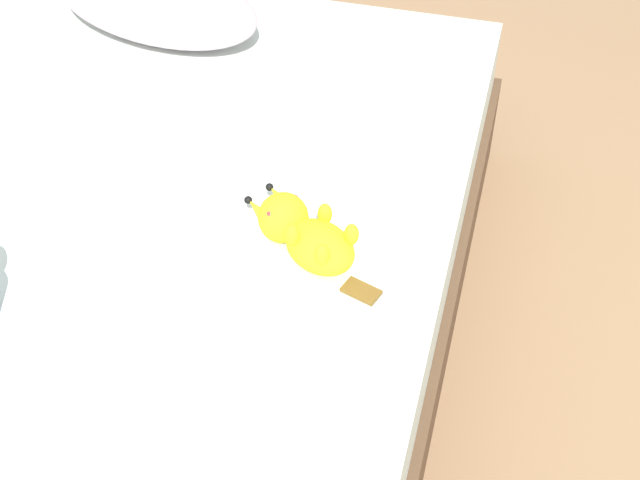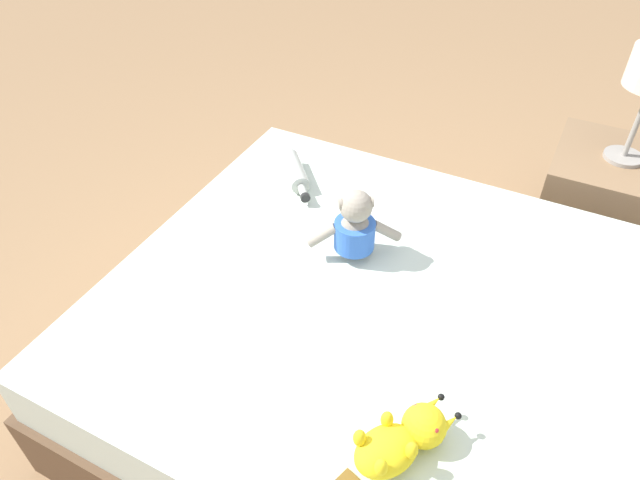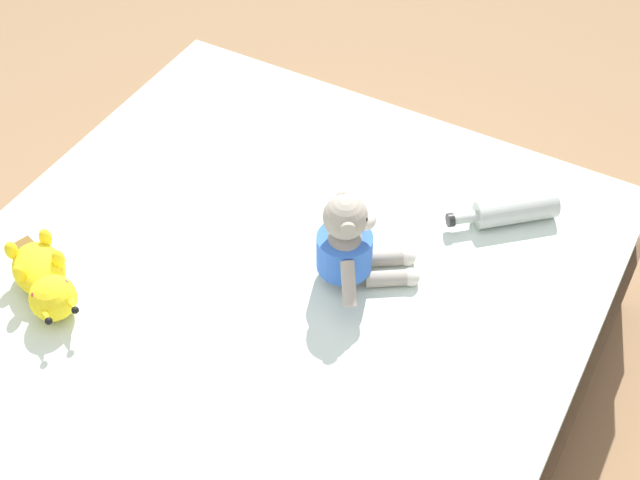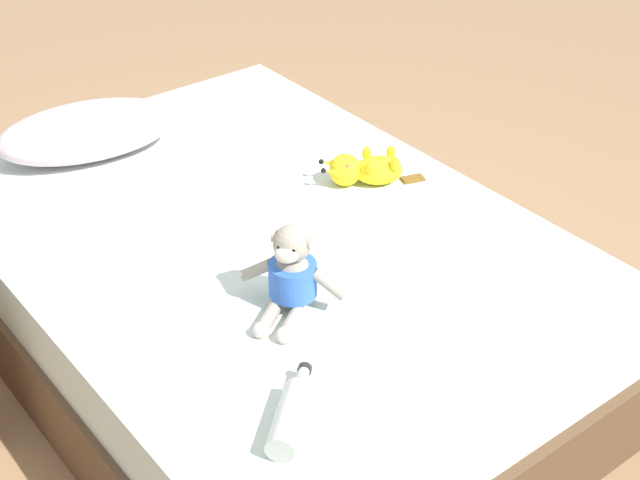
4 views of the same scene
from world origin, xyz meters
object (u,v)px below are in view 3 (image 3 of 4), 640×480
(plush_monkey, at_px, (478,220))
(bed, at_px, (269,379))
(pillow, at_px, (98,469))
(glass_bottle, at_px, (285,204))
(plush_yellow_creature, at_px, (177,308))

(plush_monkey, bearing_deg, bed, 58.39)
(bed, relative_size, pillow, 2.82)
(glass_bottle, bearing_deg, pillow, 110.77)
(plush_yellow_creature, bearing_deg, pillow, 123.00)
(plush_monkey, distance_m, glass_bottle, 0.49)
(bed, relative_size, plush_monkey, 7.27)
(plush_yellow_creature, height_order, glass_bottle, glass_bottle)
(bed, bearing_deg, glass_bottle, -60.60)
(pillow, distance_m, plush_yellow_creature, 0.48)
(pillow, height_order, plush_monkey, plush_monkey)
(plush_yellow_creature, bearing_deg, bed, -109.60)
(plush_yellow_creature, bearing_deg, glass_bottle, -83.01)
(plush_monkey, height_order, glass_bottle, glass_bottle)
(plush_yellow_creature, bearing_deg, plush_monkey, -118.24)
(pillow, height_order, glass_bottle, glass_bottle)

